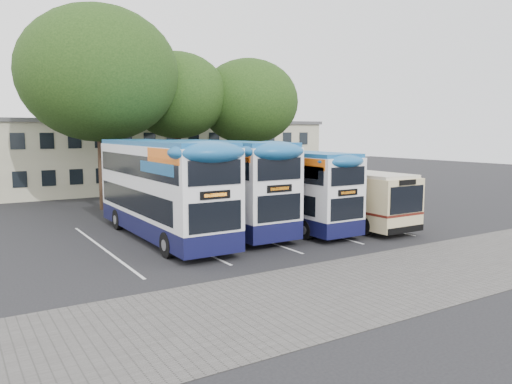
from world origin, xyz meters
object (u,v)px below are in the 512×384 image
object	(u,v)px
tree_left	(99,74)
bus_dd_left	(161,185)
tree_mid	(177,96)
bus_dd_right	(285,185)
lamp_post	(251,133)
bus_dd_mid	(219,181)
tree_right	(248,102)
bus_single	(336,193)

from	to	relation	value
tree_left	bus_dd_left	xyz separation A→B (m)	(0.03, -10.62, -6.27)
tree_left	tree_mid	distance (m)	6.50
tree_mid	bus_dd_right	bearing A→B (deg)	-86.92
lamp_post	tree_left	bearing A→B (deg)	-165.24
tree_mid	bus_dd_left	size ratio (longest dim) A/B	0.97
bus_dd_mid	tree_right	bearing A→B (deg)	52.63
tree_mid	bus_dd_left	distance (m)	14.78
lamp_post	bus_dd_left	distance (m)	19.89
lamp_post	bus_dd_left	bearing A→B (deg)	-133.85
bus_dd_left	bus_dd_right	world-z (taller)	bus_dd_left
lamp_post	tree_right	xyz separation A→B (m)	(-1.75, -2.56, 2.45)
bus_dd_mid	tree_left	bearing A→B (deg)	109.57
bus_dd_left	bus_dd_mid	distance (m)	3.57
bus_dd_mid	bus_dd_right	distance (m)	3.61
bus_single	bus_dd_right	bearing A→B (deg)	170.13
tree_mid	bus_dd_right	size ratio (longest dim) A/B	1.11
lamp_post	bus_dd_mid	size ratio (longest dim) A/B	0.80
lamp_post	bus_dd_mid	world-z (taller)	lamp_post
lamp_post	bus_dd_left	xyz separation A→B (m)	(-13.68, -14.23, -2.46)
tree_right	bus_dd_mid	world-z (taller)	tree_right
bus_dd_left	bus_dd_mid	size ratio (longest dim) A/B	1.01
bus_dd_left	bus_single	size ratio (longest dim) A/B	1.11
tree_mid	bus_single	size ratio (longest dim) A/B	1.08
bus_dd_right	bus_single	xyz separation A→B (m)	(3.15, -0.55, -0.56)
tree_left	bus_single	world-z (taller)	tree_left
tree_mid	tree_right	xyz separation A→B (m)	(5.79, -0.71, -0.31)
bus_dd_left	bus_dd_right	distance (m)	6.88
bus_dd_left	tree_left	bearing A→B (deg)	90.17
tree_mid	tree_right	world-z (taller)	tree_mid
bus_dd_right	bus_dd_mid	bearing A→B (deg)	157.81
tree_mid	bus_dd_right	xyz separation A→B (m)	(0.70, -13.09, -5.56)
bus_dd_right	bus_single	world-z (taller)	bus_dd_right
lamp_post	bus_single	world-z (taller)	lamp_post
bus_dd_mid	bus_single	xyz separation A→B (m)	(6.47, -1.90, -0.86)
lamp_post	bus_dd_right	xyz separation A→B (m)	(-6.84, -14.94, -2.79)
tree_right	bus_dd_mid	size ratio (longest dim) A/B	0.97
lamp_post	tree_mid	world-z (taller)	tree_mid
tree_left	bus_dd_mid	size ratio (longest dim) A/B	1.18
tree_right	bus_dd_right	bearing A→B (deg)	-112.36
tree_right	tree_mid	bearing A→B (deg)	173.02
lamp_post	tree_left	distance (m)	14.68
bus_dd_left	bus_single	xyz separation A→B (m)	(9.98, -1.25, -0.89)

